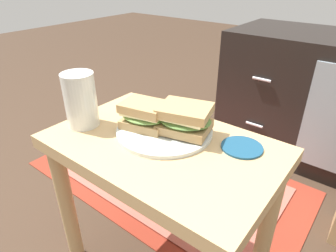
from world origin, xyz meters
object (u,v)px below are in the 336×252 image
at_px(tv_cabinet, 334,103).
at_px(sandwich_back, 185,119).
at_px(plate, 165,131).
at_px(coaster, 242,147).
at_px(beer_glass, 81,101).
at_px(sandwich_front, 145,115).

xyz_separation_m(tv_cabinet, sandwich_back, (-0.20, -0.89, 0.22)).
bearing_deg(plate, tv_cabinet, 74.44).
xyz_separation_m(tv_cabinet, plate, (-0.25, -0.91, 0.17)).
bearing_deg(coaster, beer_glass, -158.28).
relative_size(sandwich_front, coaster, 1.42).
bearing_deg(beer_glass, tv_cabinet, 65.99).
xyz_separation_m(sandwich_back, coaster, (0.14, 0.03, -0.04)).
relative_size(tv_cabinet, beer_glass, 6.74).
distance_m(sandwich_back, coaster, 0.15).
xyz_separation_m(tv_cabinet, coaster, (-0.06, -0.85, 0.17)).
bearing_deg(plate, sandwich_front, -157.93).
distance_m(sandwich_front, beer_glass, 0.17).
bearing_deg(tv_cabinet, coaster, -94.31).
relative_size(sandwich_front, sandwich_back, 0.90).
xyz_separation_m(sandwich_front, beer_glass, (-0.15, -0.08, 0.03)).
height_order(plate, coaster, plate).
height_order(plate, sandwich_back, sandwich_back).
height_order(plate, sandwich_front, sandwich_front).
bearing_deg(sandwich_front, tv_cabinet, 72.02).
distance_m(plate, sandwich_front, 0.06).
relative_size(sandwich_front, beer_glass, 0.97).
relative_size(sandwich_back, beer_glass, 1.08).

